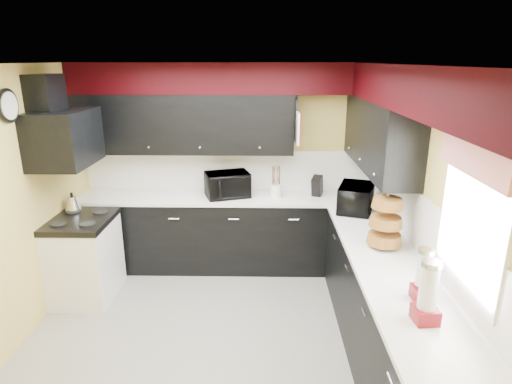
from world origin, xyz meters
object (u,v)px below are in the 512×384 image
Objects in this scene: toaster_oven at (228,185)px; kettle at (73,203)px; knife_block at (317,186)px; microwave at (356,198)px; utensil_crock at (276,191)px.

toaster_oven is 1.76m from kettle.
toaster_oven is 2.11× the size of knife_block.
microwave is 3.31× the size of utensil_crock.
knife_block is (0.50, 0.06, 0.04)m from utensil_crock.
knife_block is at bearing -15.90° from toaster_oven.
kettle is at bearing 107.53° from microwave.
microwave reaches higher than knife_block.
toaster_oven is at bearing 178.38° from utensil_crock.
knife_block is (-0.36, 0.52, -0.02)m from microwave.
utensil_crock is 2.33m from kettle.
knife_block is 2.83m from kettle.
toaster_oven is 1.09m from knife_block.
kettle is (-2.78, -0.52, -0.06)m from knife_block.
toaster_oven is 0.98× the size of microwave.
knife_block is at bearing 52.39° from microwave.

